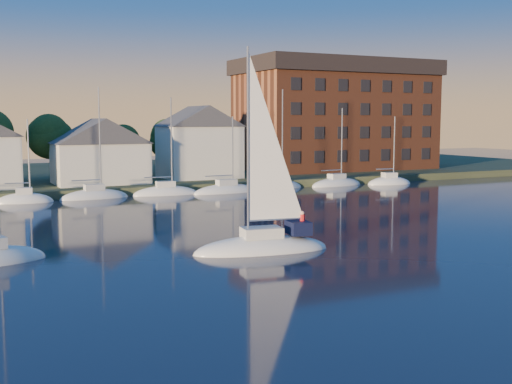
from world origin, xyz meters
TOP-DOWN VIEW (x-y plane):
  - ground at (0.00, 0.00)m, footprint 260.00×260.00m
  - shoreline_land at (0.00, 75.00)m, footprint 160.00×50.00m
  - wooden_dock at (0.00, 52.00)m, footprint 120.00×3.00m
  - clubhouse_centre at (-6.00, 57.00)m, footprint 11.55×8.40m
  - clubhouse_east at (8.00, 59.00)m, footprint 10.50×8.40m
  - condo_block at (34.00, 64.95)m, footprint 31.00×17.00m
  - tree_line at (2.00, 63.00)m, footprint 93.40×5.40m
  - moored_fleet at (-4.00, 49.00)m, footprint 79.50×2.40m
  - hero_sailboat at (-4.31, 15.01)m, footprint 9.90×4.47m

SIDE VIEW (x-z plane):
  - ground at x=0.00m, z-range 0.00..0.00m
  - shoreline_land at x=0.00m, z-range -1.00..1.00m
  - wooden_dock at x=0.00m, z-range -0.50..0.50m
  - moored_fleet at x=-4.00m, z-range -5.93..6.12m
  - hero_sailboat at x=-4.31m, z-range -6.78..8.00m
  - clubhouse_centre at x=-6.00m, z-range 1.09..9.17m
  - clubhouse_east at x=8.00m, z-range 1.10..10.90m
  - tree_line at x=2.00m, z-range 2.73..11.63m
  - condo_block at x=34.00m, z-range 1.09..18.49m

